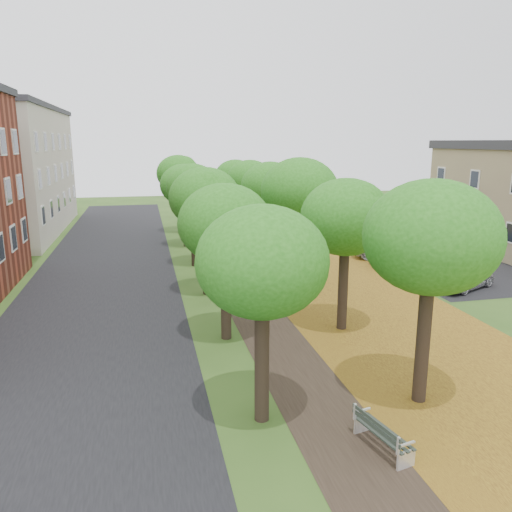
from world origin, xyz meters
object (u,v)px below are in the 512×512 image
car_silver (464,276)px  car_red (432,253)px  car_grey (415,254)px  car_white (395,246)px  bench (381,433)px

car_silver → car_red: (1.27, 5.06, 0.07)m
car_grey → car_white: size_ratio=0.92×
bench → car_white: size_ratio=0.34×
car_red → car_grey: size_ratio=0.88×
bench → car_grey: (10.63, 16.91, 0.29)m
bench → car_grey: size_ratio=0.37×
bench → car_grey: 19.98m
bench → car_silver: car_silver is taller
bench → car_silver: 16.00m
bench → car_red: bearing=-47.6°
car_silver → car_white: car_white is taller
car_grey → car_red: bearing=-85.7°
car_red → car_grey: bearing=101.4°
bench → car_white: (10.63, 19.34, 0.32)m
car_grey → car_white: (0.00, 2.42, 0.03)m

